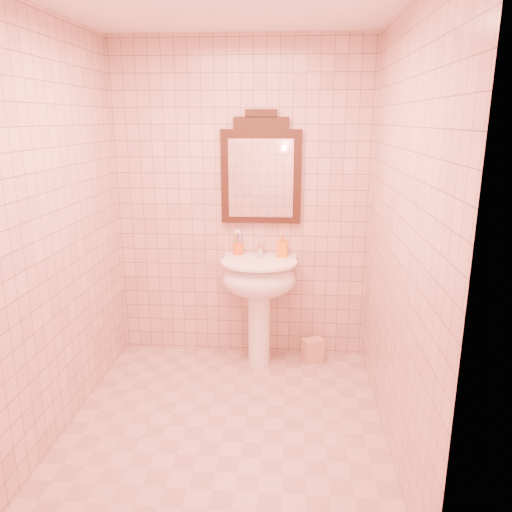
# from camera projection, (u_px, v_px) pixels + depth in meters

# --- Properties ---
(floor) EXTENTS (2.20, 2.20, 0.00)m
(floor) POSITION_uv_depth(u_px,v_px,m) (225.00, 428.00, 3.17)
(floor) COLOR tan
(floor) RESTS_ON ground
(back_wall) EXTENTS (2.00, 0.02, 2.50)m
(back_wall) POSITION_uv_depth(u_px,v_px,m) (241.00, 205.00, 3.90)
(back_wall) COLOR #D5A894
(back_wall) RESTS_ON floor
(pedestal_sink) EXTENTS (0.58, 0.58, 0.86)m
(pedestal_sink) POSITION_uv_depth(u_px,v_px,m) (259.00, 286.00, 3.82)
(pedestal_sink) COLOR white
(pedestal_sink) RESTS_ON floor
(faucet) EXTENTS (0.04, 0.16, 0.11)m
(faucet) POSITION_uv_depth(u_px,v_px,m) (260.00, 249.00, 3.89)
(faucet) COLOR white
(faucet) RESTS_ON pedestal_sink
(mirror) EXTENTS (0.61, 0.06, 0.85)m
(mirror) POSITION_uv_depth(u_px,v_px,m) (261.00, 172.00, 3.79)
(mirror) COLOR black
(mirror) RESTS_ON back_wall
(toothbrush_cup) EXTENTS (0.08, 0.08, 0.18)m
(toothbrush_cup) POSITION_uv_depth(u_px,v_px,m) (238.00, 248.00, 3.93)
(toothbrush_cup) COLOR #E45C13
(toothbrush_cup) RESTS_ON pedestal_sink
(soap_dispenser) EXTENTS (0.09, 0.09, 0.18)m
(soap_dispenser) POSITION_uv_depth(u_px,v_px,m) (283.00, 246.00, 3.86)
(soap_dispenser) COLOR orange
(soap_dispenser) RESTS_ON pedestal_sink
(towel) EXTENTS (0.19, 0.16, 0.20)m
(towel) POSITION_uv_depth(u_px,v_px,m) (313.00, 350.00, 4.02)
(towel) COLOR #E3A786
(towel) RESTS_ON floor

